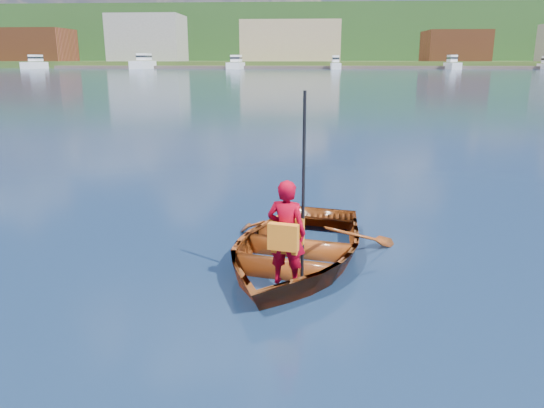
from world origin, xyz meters
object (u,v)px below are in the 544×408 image
(child_paddler, at_px, (287,233))
(marina_yachts, at_px, (247,64))
(rowboat, at_px, (295,248))
(dock, at_px, (332,67))

(child_paddler, relative_size, marina_yachts, 0.02)
(rowboat, xyz_separation_m, dock, (6.90, 147.91, 0.20))
(rowboat, height_order, child_paddler, child_paddler)
(dock, height_order, marina_yachts, marina_yachts)
(child_paddler, xyz_separation_m, marina_yachts, (-16.62, 144.13, 0.67))
(child_paddler, height_order, marina_yachts, marina_yachts)
(rowboat, distance_m, dock, 148.08)
(child_paddler, bearing_deg, marina_yachts, 96.58)
(rowboat, relative_size, marina_yachts, 0.03)
(rowboat, xyz_separation_m, marina_yachts, (-16.69, 143.22, 1.18))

